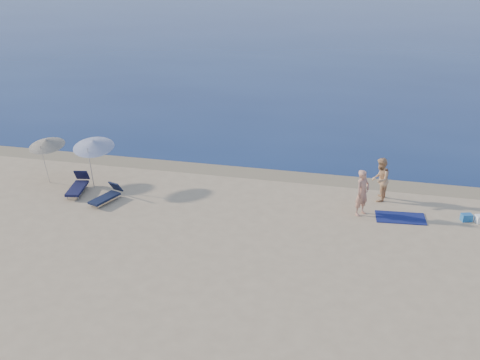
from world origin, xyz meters
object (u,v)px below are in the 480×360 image
Objects in this scene: person_left at (362,193)px; umbrella_near at (93,144)px; person_right at (380,180)px; blue_cooler at (467,217)px.

person_left is 12.00m from umbrella_near.
person_right is at bearing -3.86° from umbrella_near.
blue_cooler is (4.20, 0.38, -0.83)m from person_left.
person_left is at bearing -15.40° from person_right.
person_left is 4.64× the size of blue_cooler.
person_left is at bearing 166.15° from blue_cooler.
person_right is (0.68, 1.63, -0.01)m from person_left.
umbrella_near is (-11.96, 0.18, 1.08)m from person_left.
blue_cooler is at bearing 77.78° from person_right.
person_left is 1.01× the size of person_right.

